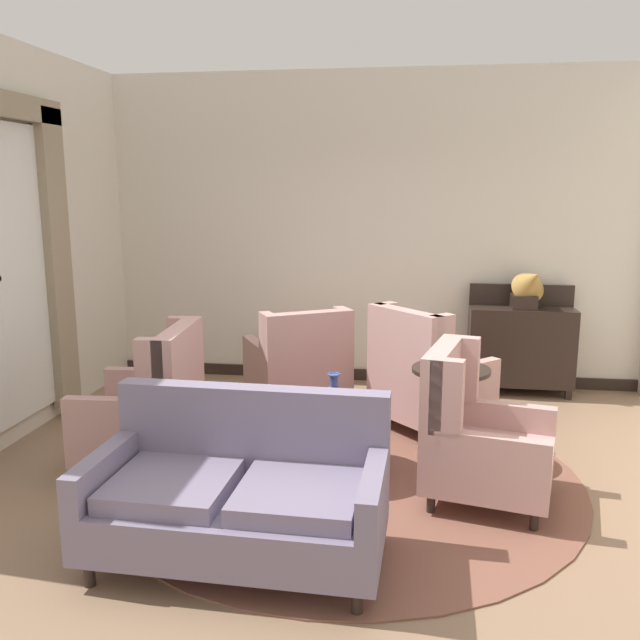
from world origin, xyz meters
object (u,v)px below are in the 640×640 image
object	(u,v)px
coffee_table	(327,425)
sideboard	(521,345)
gramophone	(531,285)
armchair_near_window	(299,367)
armchair_back_corner	(476,437)
armchair_far_left	(425,379)
armchair_foreground_right	(151,408)
settee	(240,494)
side_table	(450,404)
porcelain_vase	(334,398)

from	to	relation	value
coffee_table	sideboard	distance (m)	2.76
sideboard	gramophone	world-z (taller)	gramophone
armchair_near_window	armchair_back_corner	xyz separation A→B (m)	(1.48, -1.61, 0.01)
armchair_far_left	armchair_back_corner	distance (m)	1.33
coffee_table	armchair_near_window	xyz separation A→B (m)	(-0.44, 1.32, 0.06)
armchair_near_window	armchair_foreground_right	distance (m)	1.64
armchair_far_left	coffee_table	bearing A→B (deg)	100.99
armchair_far_left	armchair_foreground_right	distance (m)	2.29
settee	armchair_near_window	world-z (taller)	armchair_near_window
settee	armchair_far_left	distance (m)	2.46
armchair_back_corner	side_table	xyz separation A→B (m)	(-0.14, 0.65, 0.01)
side_table	gramophone	size ratio (longest dim) A/B	1.45
porcelain_vase	side_table	bearing A→B (deg)	25.00
porcelain_vase	armchair_near_window	xyz separation A→B (m)	(-0.49, 1.34, -0.16)
porcelain_vase	sideboard	xyz separation A→B (m)	(1.62, 2.22, -0.08)
armchair_foreground_right	sideboard	world-z (taller)	sideboard
sideboard	gramophone	bearing A→B (deg)	-61.63
armchair_foreground_right	sideboard	bearing A→B (deg)	123.06
armchair_near_window	gramophone	bearing A→B (deg)	170.30
porcelain_vase	armchair_near_window	distance (m)	1.44
coffee_table	sideboard	size ratio (longest dim) A/B	0.76
armchair_back_corner	armchair_far_left	bearing A→B (deg)	26.78
porcelain_vase	armchair_near_window	size ratio (longest dim) A/B	0.28
coffee_table	armchair_back_corner	bearing A→B (deg)	-15.42
porcelain_vase	settee	xyz separation A→B (m)	(-0.38, -1.20, -0.20)
armchair_foreground_right	armchair_back_corner	distance (m)	2.36
coffee_table	sideboard	xyz separation A→B (m)	(1.67, 2.20, 0.14)
armchair_back_corner	sideboard	distance (m)	2.56
armchair_near_window	armchair_foreground_right	size ratio (longest dim) A/B	1.04
armchair_foreground_right	gramophone	xyz separation A→B (m)	(3.03, 2.18, 0.67)
side_table	armchair_near_window	bearing A→B (deg)	144.40
armchair_near_window	gramophone	size ratio (longest dim) A/B	2.22
armchair_foreground_right	side_table	world-z (taller)	armchair_foreground_right
coffee_table	armchair_back_corner	xyz separation A→B (m)	(1.03, -0.28, 0.07)
porcelain_vase	armchair_foreground_right	xyz separation A→B (m)	(-1.37, -0.05, -0.13)
gramophone	armchair_foreground_right	bearing A→B (deg)	-144.33
settee	coffee_table	bearing A→B (deg)	76.36
coffee_table	settee	size ratio (longest dim) A/B	0.51
sideboard	settee	bearing A→B (deg)	-120.32
porcelain_vase	armchair_far_left	bearing A→B (deg)	57.31
porcelain_vase	settee	size ratio (longest dim) A/B	0.19
coffee_table	side_table	xyz separation A→B (m)	(0.89, 0.37, 0.08)
side_table	porcelain_vase	bearing A→B (deg)	-155.00
porcelain_vase	settee	bearing A→B (deg)	-107.68
coffee_table	porcelain_vase	xyz separation A→B (m)	(0.05, -0.02, 0.22)
porcelain_vase	settee	distance (m)	1.27
armchair_near_window	side_table	xyz separation A→B (m)	(1.33, -0.95, 0.02)
coffee_table	armchair_foreground_right	xyz separation A→B (m)	(-1.32, -0.07, 0.08)
porcelain_vase	armchair_back_corner	distance (m)	1.03
coffee_table	armchair_far_left	size ratio (longest dim) A/B	0.74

